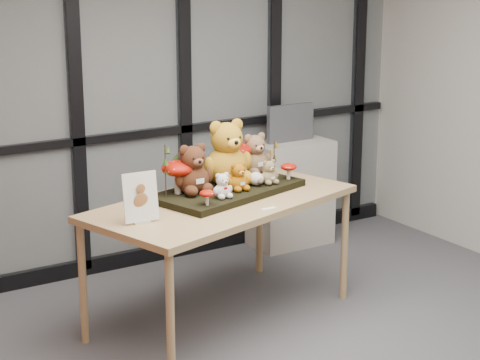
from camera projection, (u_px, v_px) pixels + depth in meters
room_shell at (335, 99)px, 4.45m from camera, size 5.00×5.00×5.00m
glass_partition at (132, 87)px, 6.55m from camera, size 4.90×0.06×2.78m
display_table at (221, 209)px, 5.68m from camera, size 1.97×1.35×0.84m
diorama_tray at (228, 191)px, 5.80m from camera, size 1.13×0.78×0.04m
bear_pooh_yellow at (226, 148)px, 5.84m from camera, size 0.44×0.42×0.48m
bear_brown_medium at (193, 166)px, 5.63m from camera, size 0.33×0.31×0.36m
bear_tan_back at (255, 152)px, 6.10m from camera, size 0.30×0.28×0.32m
bear_small_yellow at (238, 175)px, 5.70m from camera, size 0.19×0.18×0.21m
bear_white_bow at (222, 184)px, 5.53m from camera, size 0.17×0.16×0.18m
bear_beige_small at (269, 171)px, 5.87m from camera, size 0.17×0.16×0.18m
plush_cream_hedgehog at (256, 178)px, 5.83m from camera, size 0.09×0.09×0.10m
mushroom_back_left at (178, 176)px, 5.62m from camera, size 0.22×0.22×0.24m
mushroom_back_right at (234, 158)px, 6.03m from camera, size 0.24×0.24×0.27m
mushroom_front_left at (207, 197)px, 5.39m from camera, size 0.10×0.10×0.11m
mushroom_front_right at (289, 170)px, 5.99m from camera, size 0.11×0.11×0.12m
sprig_green_far_left at (165, 171)px, 5.53m from camera, size 0.05×0.05×0.34m
sprig_green_mid_left at (179, 171)px, 5.70m from camera, size 0.05×0.05×0.26m
sprig_dry_far_right at (261, 151)px, 6.17m from camera, size 0.05×0.05×0.30m
sprig_dry_mid_right at (274, 158)px, 6.07m from camera, size 0.05×0.05×0.24m
sprig_green_centre at (195, 169)px, 5.82m from camera, size 0.05×0.05×0.23m
sign_holder at (141, 200)px, 5.16m from camera, size 0.22×0.07×0.31m
label_card at (269, 208)px, 5.48m from camera, size 0.10×0.03×0.00m
cabinet at (291, 193)px, 7.28m from camera, size 0.66×0.39×0.89m
monitor at (290, 123)px, 7.14m from camera, size 0.44×0.05×0.31m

